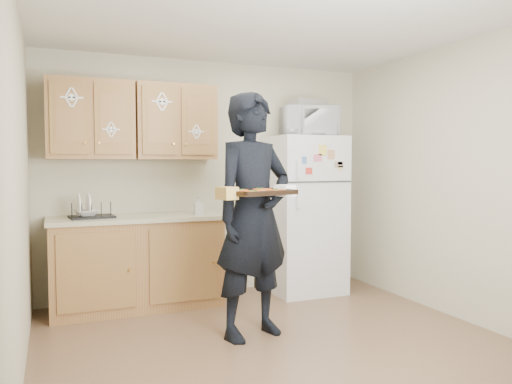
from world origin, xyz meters
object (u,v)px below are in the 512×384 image
Objects in this scene: person at (254,215)px; baking_tray at (257,193)px; dish_rack at (92,209)px; microwave at (309,122)px; refrigerator at (304,214)px.

baking_tray is (-0.09, -0.29, 0.20)m from person.
baking_tray is at bearing -53.46° from dish_rack.
person is 5.05× the size of dish_rack.
microwave is 2.41m from dish_rack.
person is 3.99× the size of baking_tray.
person is at bearing -45.07° from dish_rack.
refrigerator is at bearing 34.35° from baking_tray.
baking_tray reaches higher than dish_rack.
person is at bearing -123.69° from microwave.
baking_tray is at bearing -128.94° from refrigerator.
microwave reaches higher than baking_tray.
refrigerator is 0.86× the size of person.
refrigerator is at bearing 134.03° from microwave.
dish_rack is at bearing -170.86° from microwave.
dish_rack is at bearing 109.83° from baking_tray.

